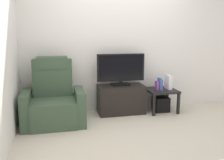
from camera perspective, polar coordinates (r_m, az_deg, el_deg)
name	(u,v)px	position (r m, az deg, el deg)	size (l,w,h in m)	color
ground_plane	(140,129)	(4.00, 6.39, -11.04)	(6.40, 6.40, 0.00)	beige
wall_back	(122,42)	(4.79, 2.26, 8.62)	(6.40, 0.06, 2.60)	silver
wall_side	(4,46)	(3.56, -23.28, 7.00)	(0.06, 4.48, 2.60)	silver
tv_stand	(121,99)	(4.67, 2.03, -4.35)	(0.84, 0.42, 0.52)	black
television	(121,69)	(4.57, 2.02, 2.54)	(0.87, 0.20, 0.57)	black
recliner_armchair	(53,101)	(4.23, -13.09, -4.67)	(0.98, 0.78, 1.08)	#384C38
side_table	(161,93)	(4.85, 11.05, -2.83)	(0.54, 0.54, 0.42)	black
subwoofer_box	(161,104)	(4.90, 10.95, -5.34)	(0.27, 0.27, 0.27)	black
book_leftmost	(157,86)	(4.76, 10.10, -1.25)	(0.04, 0.11, 0.16)	purple
book_middle	(160,84)	(4.77, 10.70, -0.87)	(0.04, 0.14, 0.22)	#3366B2
book_rightmost	(161,85)	(4.78, 10.97, -1.03)	(0.03, 0.13, 0.19)	purple
game_console	(168,82)	(4.87, 12.64, -0.46)	(0.07, 0.20, 0.26)	white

